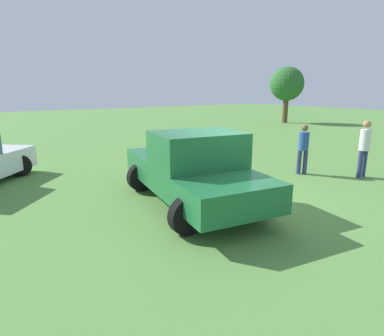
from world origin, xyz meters
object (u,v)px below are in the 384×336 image
Objects in this scene: pickup_truck at (194,168)px; person_bystander at (364,145)px; person_visitor at (303,147)px; tree_back_right at (287,84)px.

person_bystander is (5.85, -0.90, 0.10)m from pickup_truck.
person_bystander is 1.11× the size of person_visitor.
pickup_truck is 21.25m from tree_back_right.
person_visitor is 17.35m from tree_back_right.
person_bystander is at bearing -90.18° from pickup_truck.
pickup_truck is 1.11× the size of tree_back_right.
pickup_truck is 2.77× the size of person_bystander.
tree_back_right is (12.75, 11.57, 2.19)m from person_visitor.
tree_back_right is at bearing 165.09° from person_visitor.
person_bystander is 17.44m from tree_back_right.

